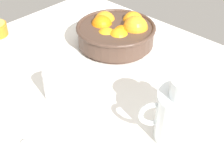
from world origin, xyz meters
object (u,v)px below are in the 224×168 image
object	(u,v)px
fruit_bowl	(117,33)
juice_pitcher	(183,117)
juice_glass	(55,87)
spoon	(39,147)

from	to	relation	value
fruit_bowl	juice_pitcher	xyz separation A→B (cm)	(40.90, -21.38, 1.55)
juice_glass	spoon	xyz separation A→B (cm)	(12.15, -14.96, -3.10)
juice_pitcher	juice_glass	size ratio (longest dim) A/B	2.18
juice_glass	fruit_bowl	bearing A→B (deg)	101.63
juice_glass	juice_pitcher	bearing A→B (deg)	18.21
spoon	juice_pitcher	bearing A→B (deg)	49.94
juice_glass	spoon	bearing A→B (deg)	-50.93
juice_glass	spoon	distance (cm)	19.52
juice_pitcher	juice_glass	bearing A→B (deg)	-161.79
juice_pitcher	spoon	size ratio (longest dim) A/B	1.23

